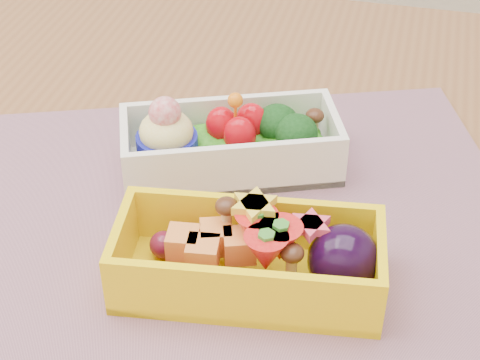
% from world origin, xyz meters
% --- Properties ---
extents(table, '(1.20, 0.80, 0.75)m').
position_xyz_m(table, '(0.00, 0.00, 0.65)').
color(table, brown).
rests_on(table, ground).
extents(placemat, '(0.56, 0.49, 0.00)m').
position_xyz_m(placemat, '(0.03, -0.04, 0.75)').
color(placemat, gray).
rests_on(placemat, table).
extents(bento_white, '(0.20, 0.14, 0.08)m').
position_xyz_m(bento_white, '(0.01, 0.03, 0.78)').
color(bento_white, white).
rests_on(bento_white, placemat).
extents(bento_yellow, '(0.19, 0.10, 0.06)m').
position_xyz_m(bento_yellow, '(0.07, -0.10, 0.78)').
color(bento_yellow, yellow).
rests_on(bento_yellow, placemat).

